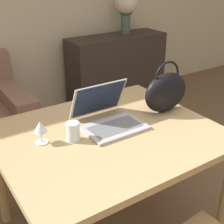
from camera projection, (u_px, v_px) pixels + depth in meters
name	position (u px, v px, depth m)	size (l,w,h in m)	color
dining_table	(108.00, 144.00, 1.81)	(1.22, 1.02, 0.74)	tan
sideboard	(117.00, 70.00, 3.80)	(1.20, 0.40, 0.84)	#332823
laptop	(107.00, 114.00, 1.84)	(0.35, 0.36, 0.24)	#ADADB2
drinking_glass	(73.00, 132.00, 1.67)	(0.07, 0.07, 0.11)	silver
wine_glass	(40.00, 128.00, 1.63)	(0.07, 0.07, 0.13)	silver
handbag	(166.00, 92.00, 1.97)	(0.32, 0.13, 0.33)	black
flower_vase	(126.00, 7.00, 3.61)	(0.26, 0.26, 0.47)	#47564C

